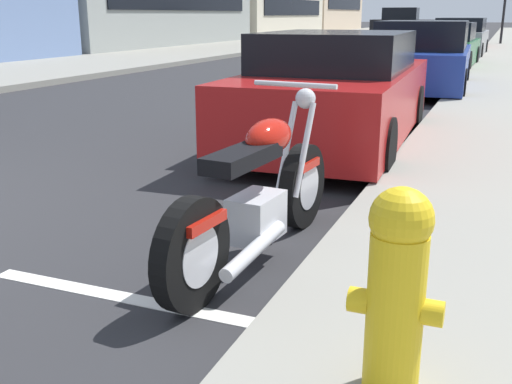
{
  "coord_description": "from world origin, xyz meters",
  "views": [
    {
      "loc": [
        -2.66,
        -5.35,
        1.57
      ],
      "look_at": [
        0.8,
        -3.95,
        0.47
      ],
      "focal_mm": 42.49,
      "sensor_mm": 36.0,
      "label": 1
    }
  ],
  "objects_px": {
    "parked_car_behind_motorcycle": "(441,47)",
    "parked_car_near_corner": "(461,35)",
    "parked_car_second_in_row": "(461,38)",
    "parked_car_mid_block": "(422,58)",
    "parked_motorcycle": "(259,198)",
    "crossing_truck": "(413,25)",
    "parked_car_far_down_curb": "(336,93)",
    "fire_hydrant": "(397,287)"
  },
  "relations": [
    {
      "from": "parked_car_mid_block",
      "to": "parked_car_near_corner",
      "type": "distance_m",
      "value": 17.19
    },
    {
      "from": "parked_car_second_in_row",
      "to": "parked_car_near_corner",
      "type": "xyz_separation_m",
      "value": [
        5.91,
        0.39,
        -0.07
      ]
    },
    {
      "from": "parked_car_far_down_curb",
      "to": "crossing_truck",
      "type": "height_order",
      "value": "crossing_truck"
    },
    {
      "from": "parked_motorcycle",
      "to": "crossing_truck",
      "type": "bearing_deg",
      "value": 11.72
    },
    {
      "from": "parked_car_near_corner",
      "to": "parked_motorcycle",
      "type": "bearing_deg",
      "value": -178.71
    },
    {
      "from": "parked_car_second_in_row",
      "to": "parked_car_near_corner",
      "type": "distance_m",
      "value": 5.92
    },
    {
      "from": "parked_car_far_down_curb",
      "to": "parked_car_near_corner",
      "type": "height_order",
      "value": "parked_car_far_down_curb"
    },
    {
      "from": "fire_hydrant",
      "to": "parked_car_behind_motorcycle",
      "type": "bearing_deg",
      "value": 5.2
    },
    {
      "from": "parked_car_behind_motorcycle",
      "to": "parked_car_near_corner",
      "type": "height_order",
      "value": "parked_car_behind_motorcycle"
    },
    {
      "from": "parked_car_mid_block",
      "to": "parked_car_second_in_row",
      "type": "height_order",
      "value": "parked_car_mid_block"
    },
    {
      "from": "parked_car_behind_motorcycle",
      "to": "parked_car_second_in_row",
      "type": "bearing_deg",
      "value": -0.06
    },
    {
      "from": "parked_motorcycle",
      "to": "crossing_truck",
      "type": "distance_m",
      "value": 35.84
    },
    {
      "from": "parked_car_second_in_row",
      "to": "parked_car_near_corner",
      "type": "relative_size",
      "value": 1.07
    },
    {
      "from": "parked_car_mid_block",
      "to": "parked_car_behind_motorcycle",
      "type": "bearing_deg",
      "value": -0.37
    },
    {
      "from": "parked_car_near_corner",
      "to": "parked_car_behind_motorcycle",
      "type": "bearing_deg",
      "value": -178.89
    },
    {
      "from": "parked_motorcycle",
      "to": "fire_hydrant",
      "type": "xyz_separation_m",
      "value": [
        -1.34,
        -1.1,
        0.15
      ]
    },
    {
      "from": "parked_motorcycle",
      "to": "fire_hydrant",
      "type": "bearing_deg",
      "value": -135.5
    },
    {
      "from": "parked_car_second_in_row",
      "to": "fire_hydrant",
      "type": "relative_size",
      "value": 5.57
    },
    {
      "from": "parked_car_mid_block",
      "to": "crossing_truck",
      "type": "distance_m",
      "value": 26.12
    },
    {
      "from": "parked_car_far_down_curb",
      "to": "parked_car_near_corner",
      "type": "bearing_deg",
      "value": -1.53
    },
    {
      "from": "parked_car_second_in_row",
      "to": "parked_car_near_corner",
      "type": "height_order",
      "value": "parked_car_second_in_row"
    },
    {
      "from": "parked_car_second_in_row",
      "to": "parked_motorcycle",
      "type": "bearing_deg",
      "value": -178.39
    },
    {
      "from": "parked_motorcycle",
      "to": "parked_car_behind_motorcycle",
      "type": "distance_m",
      "value": 15.49
    },
    {
      "from": "parked_car_behind_motorcycle",
      "to": "crossing_truck",
      "type": "relative_size",
      "value": 0.76
    },
    {
      "from": "parked_car_mid_block",
      "to": "fire_hydrant",
      "type": "distance_m",
      "value": 11.19
    },
    {
      "from": "parked_car_second_in_row",
      "to": "crossing_truck",
      "type": "height_order",
      "value": "crossing_truck"
    },
    {
      "from": "crossing_truck",
      "to": "parked_car_behind_motorcycle",
      "type": "bearing_deg",
      "value": 98.35
    },
    {
      "from": "parked_car_behind_motorcycle",
      "to": "parked_car_second_in_row",
      "type": "relative_size",
      "value": 0.89
    },
    {
      "from": "parked_motorcycle",
      "to": "parked_car_behind_motorcycle",
      "type": "bearing_deg",
      "value": 6.68
    },
    {
      "from": "parked_car_behind_motorcycle",
      "to": "crossing_truck",
      "type": "bearing_deg",
      "value": 11.78
    },
    {
      "from": "parked_motorcycle",
      "to": "parked_car_behind_motorcycle",
      "type": "height_order",
      "value": "parked_car_behind_motorcycle"
    },
    {
      "from": "parked_car_near_corner",
      "to": "fire_hydrant",
      "type": "xyz_separation_m",
      "value": [
        -28.3,
        -1.79,
        -0.04
      ]
    },
    {
      "from": "parked_car_behind_motorcycle",
      "to": "parked_car_second_in_row",
      "type": "distance_m",
      "value": 5.57
    },
    {
      "from": "parked_car_behind_motorcycle",
      "to": "fire_hydrant",
      "type": "relative_size",
      "value": 4.94
    },
    {
      "from": "parked_motorcycle",
      "to": "parked_car_far_down_curb",
      "type": "height_order",
      "value": "parked_car_far_down_curb"
    },
    {
      "from": "parked_car_far_down_curb",
      "to": "parked_car_mid_block",
      "type": "xyz_separation_m",
      "value": [
        6.05,
        -0.24,
        0.03
      ]
    },
    {
      "from": "parked_car_behind_motorcycle",
      "to": "parked_car_near_corner",
      "type": "xyz_separation_m",
      "value": [
        11.48,
        0.26,
        -0.01
      ]
    },
    {
      "from": "parked_car_near_corner",
      "to": "fire_hydrant",
      "type": "distance_m",
      "value": 28.35
    },
    {
      "from": "parked_car_behind_motorcycle",
      "to": "parked_car_near_corner",
      "type": "relative_size",
      "value": 0.95
    },
    {
      "from": "fire_hydrant",
      "to": "parked_car_mid_block",
      "type": "bearing_deg",
      "value": 6.89
    },
    {
      "from": "fire_hydrant",
      "to": "crossing_truck",
      "type": "bearing_deg",
      "value": 8.06
    },
    {
      "from": "crossing_truck",
      "to": "parked_car_near_corner",
      "type": "bearing_deg",
      "value": 109.67
    }
  ]
}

